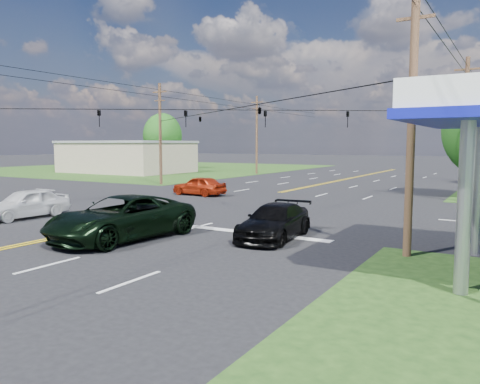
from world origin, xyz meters
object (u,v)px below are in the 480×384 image
Objects in this scene: tree_far_l at (163,136)px; retail_nw at (127,158)px; pole_nw at (160,133)px; pickup_white at (26,203)px; pole_se at (412,111)px; pole_ne at (465,128)px; pole_left_far at (257,134)px; suv_black at (275,222)px; pickup_dkgreen at (122,218)px.

retail_nw is at bearing -78.69° from tree_far_l.
retail_nw is 21.60m from pole_nw.
pole_nw reaches higher than pickup_white.
pickup_white is (7.17, -19.26, -4.16)m from pole_nw.
tree_far_l is at bearing 137.66° from pole_se.
tree_far_l is (-45.00, 23.00, 0.28)m from pole_ne.
pole_left_far is 2.09× the size of suv_black.
pole_se is at bearing -35.79° from retail_nw.
pole_left_far reaches higher than retail_nw.
suv_black is (-5.27, 0.50, -4.22)m from pole_se.
pickup_dkgreen is (15.50, -20.78, -4.04)m from pole_nw.
tree_far_l is 1.82× the size of suv_black.
pole_se is 1.09× the size of tree_far_l.
retail_nw is 18.30m from pole_left_far.
pole_nw is 26.00m from pole_ne.
pickup_white is at bearing 174.95° from pickup_dkgreen.
pole_ne is at bearing 90.00° from pole_se.
pole_ne is 2.13× the size of pickup_white.
pole_nw is 1.50× the size of pickup_dkgreen.
pole_nw reaches higher than pickup_dkgreen.
tree_far_l is (-19.00, 4.00, 0.03)m from pole_left_far.
retail_nw is at bearing -160.56° from pole_left_far.
retail_nw is 1.83× the size of tree_far_l.
pickup_dkgreen is at bearing -6.74° from pickup_white.
pickup_dkgreen is at bearing -53.28° from pole_nw.
pole_ne is 27.25m from pickup_white.
pickup_white is (-18.83, -19.26, -4.16)m from pole_ne.
pickup_dkgreen is at bearing -165.19° from pole_se.
pole_se reaches higher than suv_black.
pickup_dkgreen reaches higher than suv_black.
retail_nw is 1.60× the size of pole_left_far.
retail_nw reaches higher than suv_black.
pickup_white is at bearing -79.39° from pole_left_far.
retail_nw is at bearing 163.18° from pole_ne.
tree_far_l is (-19.00, 23.00, 0.28)m from pole_nw.
tree_far_l is at bearing 125.37° from pickup_white.
pole_se is at bearing -34.70° from pole_nw.
pole_nw is 1.09× the size of tree_far_l.
pole_ne is 1.98× the size of suv_black.
suv_black is at bearing 10.99° from pickup_white.
retail_nw is 46.89m from pickup_dkgreen.
suv_black is 1.08× the size of pickup_white.
pole_left_far is 42.21m from suv_black.
retail_nw is 3.59× the size of pickup_white.
tree_far_l is at bearing 129.42° from suv_black.
pole_left_far is at bearing 116.59° from pickup_dkgreen.
pole_nw reaches higher than suv_black.
pickup_white is at bearing -58.23° from tree_far_l.
pickup_dkgreen is 1.42× the size of pickup_white.
pole_se and pole_nw have the same top height.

